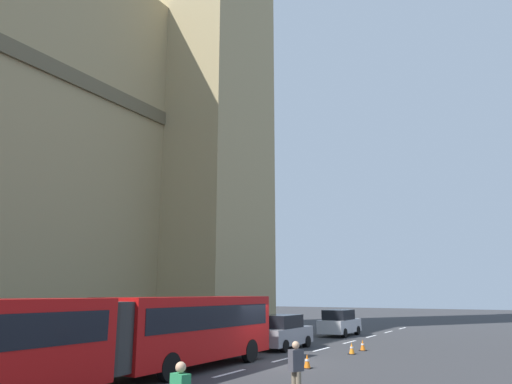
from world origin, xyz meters
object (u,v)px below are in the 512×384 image
object	(u,v)px
sedan_trailing	(340,323)
traffic_cone_middle	(352,348)
sedan_lead	(282,332)
traffic_cone_east	(363,345)
pedestrian_by_kerb	(296,369)
traffic_cone_west	(307,361)
articulated_bus	(100,333)

from	to	relation	value
sedan_trailing	traffic_cone_middle	world-z (taller)	sedan_trailing
sedan_lead	traffic_cone_middle	distance (m)	4.17
traffic_cone_east	sedan_trailing	bearing A→B (deg)	28.29
traffic_cone_middle	traffic_cone_east	xyz separation A→B (m)	(1.75, -0.01, 0.00)
sedan_lead	pedestrian_by_kerb	distance (m)	13.21
sedan_trailing	traffic_cone_middle	bearing A→B (deg)	-156.27
sedan_trailing	traffic_cone_west	size ratio (longest dim) A/B	7.59
traffic_cone_west	pedestrian_by_kerb	xyz separation A→B (m)	(-5.90, -2.35, 0.63)
sedan_trailing	traffic_cone_west	bearing A→B (deg)	-164.40
sedan_lead	pedestrian_by_kerb	size ratio (longest dim) A/B	2.60
sedan_lead	traffic_cone_middle	size ratio (longest dim) A/B	7.59
articulated_bus	sedan_trailing	world-z (taller)	articulated_bus
sedan_lead	pedestrian_by_kerb	bearing A→B (deg)	-150.97
traffic_cone_middle	sedan_trailing	bearing A→B (deg)	23.73
sedan_lead	pedestrian_by_kerb	xyz separation A→B (m)	(-11.55, -6.41, -0.00)
articulated_bus	pedestrian_by_kerb	world-z (taller)	articulated_bus
traffic_cone_west	traffic_cone_middle	bearing A→B (deg)	-0.51
traffic_cone_middle	traffic_cone_east	size ratio (longest dim) A/B	1.00
traffic_cone_west	traffic_cone_middle	xyz separation A→B (m)	(5.38, -0.05, 0.00)
articulated_bus	traffic_cone_west	xyz separation A→B (m)	(7.45, -4.10, -1.46)
sedan_lead	traffic_cone_middle	world-z (taller)	sedan_lead
sedan_lead	traffic_cone_middle	xyz separation A→B (m)	(-0.27, -4.12, -0.63)
traffic_cone_east	traffic_cone_west	bearing A→B (deg)	179.55
sedan_trailing	traffic_cone_east	xyz separation A→B (m)	(-7.91, -4.26, -0.63)
traffic_cone_west	traffic_cone_east	xyz separation A→B (m)	(7.14, -0.06, 0.00)
traffic_cone_west	articulated_bus	bearing A→B (deg)	151.21
sedan_trailing	traffic_cone_east	bearing A→B (deg)	-151.71
sedan_lead	sedan_trailing	bearing A→B (deg)	0.81
articulated_bus	traffic_cone_east	size ratio (longest dim) A/B	32.25
articulated_bus	traffic_cone_east	bearing A→B (deg)	-15.89
sedan_trailing	pedestrian_by_kerb	size ratio (longest dim) A/B	2.60
sedan_lead	traffic_cone_west	xyz separation A→B (m)	(-5.65, -4.07, -0.63)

